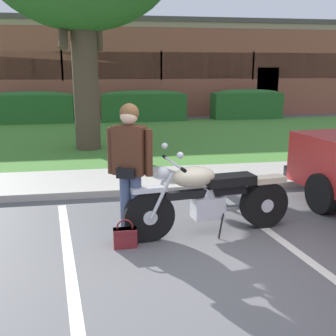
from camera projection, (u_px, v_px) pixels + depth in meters
name	position (u px, v px, depth m)	size (l,w,h in m)	color
ground_plane	(220.00, 268.00, 4.41)	(140.00, 140.00, 0.00)	#565659
curb_strip	(174.00, 189.00, 7.06)	(60.00, 0.20, 0.12)	#ADA89E
concrete_walk	(166.00, 177.00, 7.88)	(60.00, 1.50, 0.08)	#ADA89E
grass_lawn	(141.00, 138.00, 12.34)	(60.00, 7.82, 0.06)	#478433
stall_stripe_0	(70.00, 271.00, 4.34)	(0.12, 4.40, 0.01)	silver
stall_stripe_1	(298.00, 253.00, 4.77)	(0.12, 4.40, 0.01)	silver
motorcycle	(216.00, 197.00, 5.26)	(2.24, 0.82, 1.18)	black
rider_person	(130.00, 163.00, 4.89)	(0.53, 0.39, 1.70)	black
handbag	(125.00, 236.00, 4.89)	(0.28, 0.13, 0.36)	maroon
hedge_left	(31.00, 107.00, 15.33)	(3.09, 0.90, 1.24)	#286028
hedge_center_left	(144.00, 105.00, 16.02)	(3.30, 0.90, 1.24)	#286028
hedge_center_right	(246.00, 104.00, 16.70)	(2.82, 0.90, 1.24)	#286028
brick_building	(147.00, 68.00, 22.09)	(24.19, 10.38, 4.15)	#93513D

